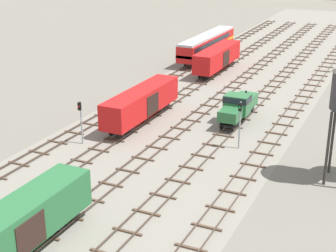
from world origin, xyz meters
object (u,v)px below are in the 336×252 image
object	(u,v)px
diesel_railcar_far_left_far	(207,43)
freight_boxcar_left_midfar	(217,57)
signal_post_mid	(81,117)
freight_boxcar_centre_left_nearest	(13,228)
signal_post_nearest	(240,119)
freight_boxcar_left_near	(142,102)
shunter_loco_centre_mid	(238,105)

from	to	relation	value
diesel_railcar_far_left_far	freight_boxcar_left_midfar	bearing A→B (deg)	-59.72
signal_post_mid	freight_boxcar_centre_left_nearest	bearing A→B (deg)	-68.39
diesel_railcar_far_left_far	signal_post_nearest	distance (m)	40.57
signal_post_nearest	signal_post_mid	xyz separation A→B (m)	(-14.94, -5.60, -0.19)
freight_boxcar_centre_left_nearest	signal_post_nearest	size ratio (longest dim) A/B	2.84
freight_boxcar_left_near	diesel_railcar_far_left_far	xyz separation A→B (m)	(-4.99, 33.80, 0.15)
freight_boxcar_left_near	signal_post_mid	bearing A→B (deg)	-106.50
freight_boxcar_centre_left_nearest	diesel_railcar_far_left_far	distance (m)	61.91
freight_boxcar_left_near	signal_post_mid	distance (m)	8.80
freight_boxcar_centre_left_nearest	freight_boxcar_left_midfar	xyz separation A→B (m)	(-4.98, 52.56, 0.00)
freight_boxcar_left_midfar	diesel_railcar_far_left_far	xyz separation A→B (m)	(-4.99, 8.54, 0.15)
freight_boxcar_left_near	freight_boxcar_left_midfar	world-z (taller)	same
diesel_railcar_far_left_far	signal_post_mid	size ratio (longest dim) A/B	4.46
freight_boxcar_centre_left_nearest	freight_boxcar_left_near	bearing A→B (deg)	100.34
freight_boxcar_centre_left_nearest	shunter_loco_centre_mid	distance (m)	32.29
freight_boxcar_centre_left_nearest	signal_post_nearest	distance (m)	25.59
freight_boxcar_left_midfar	signal_post_mid	distance (m)	33.79
signal_post_mid	freight_boxcar_left_midfar	bearing A→B (deg)	85.76
diesel_railcar_far_left_far	signal_post_nearest	xyz separation A→B (m)	(17.43, -36.63, 0.55)
freight_boxcar_centre_left_nearest	shunter_loco_centre_mid	size ratio (longest dim) A/B	1.65
freight_boxcar_left_near	shunter_loco_centre_mid	world-z (taller)	freight_boxcar_left_near
freight_boxcar_left_midfar	signal_post_nearest	bearing A→B (deg)	-66.12
freight_boxcar_centre_left_nearest	freight_boxcar_left_midfar	distance (m)	52.80
freight_boxcar_centre_left_nearest	shunter_loco_centre_mid	xyz separation A→B (m)	(4.97, 31.90, -0.44)
freight_boxcar_left_near	signal_post_mid	xyz separation A→B (m)	(-2.50, -8.43, 0.51)
shunter_loco_centre_mid	freight_boxcar_centre_left_nearest	bearing A→B (deg)	-98.86
shunter_loco_centre_mid	freight_boxcar_left_midfar	xyz separation A→B (m)	(-9.95, 20.66, 0.44)
diesel_railcar_far_left_far	signal_post_mid	world-z (taller)	signal_post_mid
freight_boxcar_left_near	shunter_loco_centre_mid	size ratio (longest dim) A/B	1.65
freight_boxcar_left_near	diesel_railcar_far_left_far	bearing A→B (deg)	98.39
freight_boxcar_left_midfar	signal_post_mid	bearing A→B (deg)	-94.24
freight_boxcar_left_midfar	diesel_railcar_far_left_far	distance (m)	9.89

